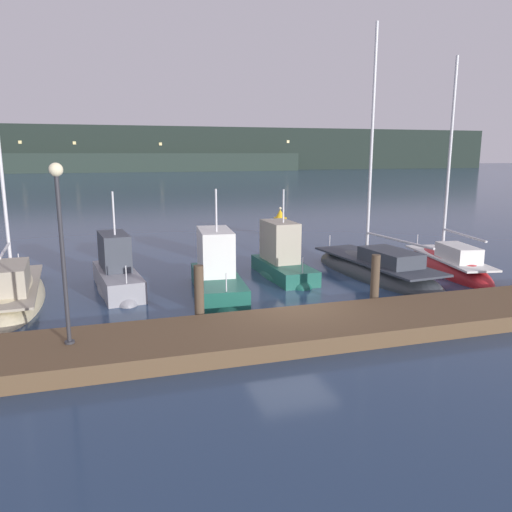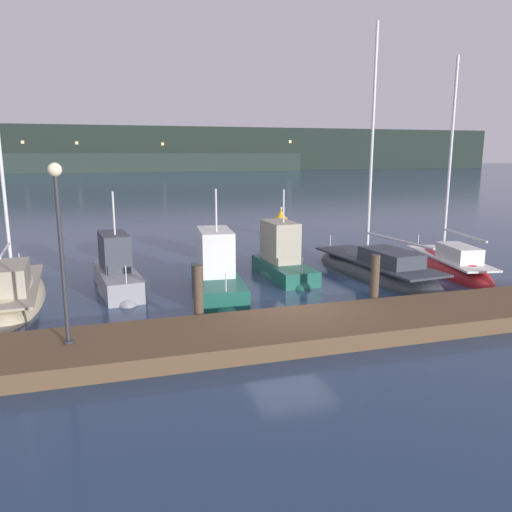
{
  "view_description": "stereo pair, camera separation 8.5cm",
  "coord_description": "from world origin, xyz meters",
  "px_view_note": "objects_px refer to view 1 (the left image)",
  "views": [
    {
      "loc": [
        -5.35,
        -13.74,
        4.98
      ],
      "look_at": [
        0.0,
        3.78,
        1.2
      ],
      "focal_mm": 35.0,
      "sensor_mm": 36.0,
      "label": 1
    },
    {
      "loc": [
        -5.27,
        -13.76,
        4.98
      ],
      "look_at": [
        0.0,
        3.78,
        1.2
      ],
      "focal_mm": 35.0,
      "sensor_mm": 36.0,
      "label": 2
    }
  ],
  "objects_px": {
    "sailboat_berth_1": "(12,296)",
    "sailboat_berth_5": "(376,273)",
    "sailboat_berth_6": "(448,269)",
    "motorboat_berth_3": "(217,280)",
    "dock_lamppost": "(60,226)",
    "channel_buoy": "(280,226)",
    "motorboat_berth_4": "(283,267)",
    "motorboat_berth_2": "(117,280)"
  },
  "relations": [
    {
      "from": "sailboat_berth_1",
      "to": "sailboat_berth_5",
      "type": "distance_m",
      "value": 13.89
    },
    {
      "from": "sailboat_berth_6",
      "to": "sailboat_berth_1",
      "type": "bearing_deg",
      "value": 177.55
    },
    {
      "from": "sailboat_berth_1",
      "to": "sailboat_berth_6",
      "type": "bearing_deg",
      "value": -2.45
    },
    {
      "from": "motorboat_berth_3",
      "to": "sailboat_berth_5",
      "type": "height_order",
      "value": "sailboat_berth_5"
    },
    {
      "from": "sailboat_berth_6",
      "to": "dock_lamppost",
      "type": "distance_m",
      "value": 16.23
    },
    {
      "from": "motorboat_berth_3",
      "to": "channel_buoy",
      "type": "bearing_deg",
      "value": 59.87
    },
    {
      "from": "motorboat_berth_4",
      "to": "sailboat_berth_1",
      "type": "bearing_deg",
      "value": -177.16
    },
    {
      "from": "motorboat_berth_3",
      "to": "channel_buoy",
      "type": "xyz_separation_m",
      "value": [
        6.35,
        10.93,
        0.2
      ]
    },
    {
      "from": "dock_lamppost",
      "to": "motorboat_berth_4",
      "type": "bearing_deg",
      "value": 39.62
    },
    {
      "from": "sailboat_berth_1",
      "to": "motorboat_berth_3",
      "type": "xyz_separation_m",
      "value": [
        7.01,
        -1.08,
        0.31
      ]
    },
    {
      "from": "motorboat_berth_2",
      "to": "dock_lamppost",
      "type": "bearing_deg",
      "value": -101.77
    },
    {
      "from": "sailboat_berth_1",
      "to": "sailboat_berth_5",
      "type": "height_order",
      "value": "sailboat_berth_1"
    },
    {
      "from": "motorboat_berth_4",
      "to": "dock_lamppost",
      "type": "xyz_separation_m",
      "value": [
        -7.88,
        -6.53,
        2.92
      ]
    },
    {
      "from": "sailboat_berth_1",
      "to": "sailboat_berth_6",
      "type": "distance_m",
      "value": 17.25
    },
    {
      "from": "sailboat_berth_1",
      "to": "motorboat_berth_4",
      "type": "distance_m",
      "value": 10.13
    },
    {
      "from": "motorboat_berth_3",
      "to": "sailboat_berth_5",
      "type": "xyz_separation_m",
      "value": [
        6.87,
        0.6,
        -0.36
      ]
    },
    {
      "from": "motorboat_berth_4",
      "to": "sailboat_berth_6",
      "type": "bearing_deg",
      "value": -9.88
    },
    {
      "from": "motorboat_berth_3",
      "to": "motorboat_berth_4",
      "type": "height_order",
      "value": "motorboat_berth_3"
    },
    {
      "from": "motorboat_berth_4",
      "to": "dock_lamppost",
      "type": "bearing_deg",
      "value": -140.38
    },
    {
      "from": "sailboat_berth_5",
      "to": "dock_lamppost",
      "type": "height_order",
      "value": "sailboat_berth_5"
    },
    {
      "from": "motorboat_berth_4",
      "to": "motorboat_berth_3",
      "type": "bearing_deg",
      "value": -152.98
    },
    {
      "from": "motorboat_berth_2",
      "to": "motorboat_berth_3",
      "type": "distance_m",
      "value": 3.72
    },
    {
      "from": "channel_buoy",
      "to": "sailboat_berth_1",
      "type": "bearing_deg",
      "value": -143.59
    },
    {
      "from": "motorboat_berth_4",
      "to": "sailboat_berth_5",
      "type": "height_order",
      "value": "sailboat_berth_5"
    },
    {
      "from": "motorboat_berth_2",
      "to": "sailboat_berth_5",
      "type": "height_order",
      "value": "sailboat_berth_5"
    },
    {
      "from": "motorboat_berth_2",
      "to": "sailboat_berth_6",
      "type": "xyz_separation_m",
      "value": [
        13.69,
        -1.0,
        -0.26
      ]
    },
    {
      "from": "sailboat_berth_5",
      "to": "motorboat_berth_2",
      "type": "bearing_deg",
      "value": 175.89
    },
    {
      "from": "motorboat_berth_2",
      "to": "sailboat_berth_6",
      "type": "bearing_deg",
      "value": -4.18
    },
    {
      "from": "sailboat_berth_1",
      "to": "dock_lamppost",
      "type": "relative_size",
      "value": 2.73
    },
    {
      "from": "channel_buoy",
      "to": "dock_lamppost",
      "type": "xyz_separation_m",
      "value": [
        -11.12,
        -15.88,
        2.65
      ]
    },
    {
      "from": "sailboat_berth_1",
      "to": "channel_buoy",
      "type": "xyz_separation_m",
      "value": [
        13.36,
        9.85,
        0.51
      ]
    },
    {
      "from": "motorboat_berth_4",
      "to": "sailboat_berth_6",
      "type": "relative_size",
      "value": 0.47
    },
    {
      "from": "sailboat_berth_5",
      "to": "dock_lamppost",
      "type": "relative_size",
      "value": 2.5
    },
    {
      "from": "motorboat_berth_3",
      "to": "sailboat_berth_6",
      "type": "height_order",
      "value": "sailboat_berth_6"
    },
    {
      "from": "motorboat_berth_2",
      "to": "motorboat_berth_4",
      "type": "distance_m",
      "value": 6.58
    },
    {
      "from": "channel_buoy",
      "to": "dock_lamppost",
      "type": "relative_size",
      "value": 0.42
    },
    {
      "from": "sailboat_berth_1",
      "to": "motorboat_berth_2",
      "type": "relative_size",
      "value": 2.45
    },
    {
      "from": "sailboat_berth_1",
      "to": "motorboat_berth_2",
      "type": "bearing_deg",
      "value": 4.24
    },
    {
      "from": "motorboat_berth_2",
      "to": "motorboat_berth_3",
      "type": "height_order",
      "value": "motorboat_berth_3"
    },
    {
      "from": "sailboat_berth_1",
      "to": "channel_buoy",
      "type": "height_order",
      "value": "sailboat_berth_1"
    },
    {
      "from": "sailboat_berth_5",
      "to": "sailboat_berth_6",
      "type": "bearing_deg",
      "value": -4.38
    },
    {
      "from": "motorboat_berth_4",
      "to": "sailboat_berth_6",
      "type": "height_order",
      "value": "sailboat_berth_6"
    }
  ]
}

